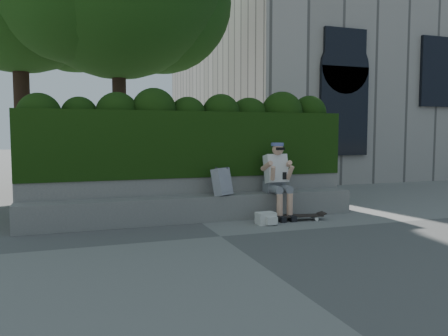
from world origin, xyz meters
name	(u,v)px	position (x,y,z in m)	size (l,w,h in m)	color
ground	(221,236)	(0.00, 0.00, 0.00)	(80.00, 80.00, 0.00)	slate
bench_ledge	(198,208)	(0.00, 1.25, 0.23)	(6.00, 0.45, 0.45)	gray
planter_wall	(191,196)	(0.00, 1.73, 0.38)	(6.00, 0.50, 0.75)	gray
hedge	(188,144)	(0.00, 1.95, 1.35)	(6.00, 1.00, 1.20)	black
person	(277,177)	(1.46, 1.07, 0.75)	(0.40, 0.76, 1.38)	slate
skateboard	(298,216)	(1.69, 0.70, 0.08)	(0.91, 0.36, 0.09)	black
backpack_plaid	(222,182)	(0.41, 1.15, 0.69)	(0.33, 0.18, 0.48)	#B9B8BD
backpack_ground	(266,218)	(1.01, 0.59, 0.10)	(0.32, 0.22, 0.20)	silver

